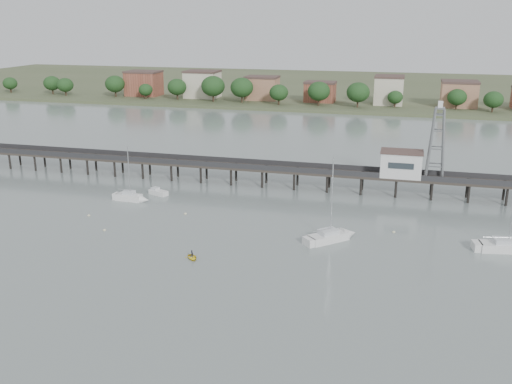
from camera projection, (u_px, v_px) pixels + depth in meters
The scene contains 11 objects.
ground_plane at pixel (171, 325), 67.54m from camera, with size 500.00×500.00×0.00m, color slate.
pier at pixel (280, 169), 121.92m from camera, with size 150.00×5.00×5.50m.
pier_building at pixel (401, 164), 115.01m from camera, with size 8.40×5.40×5.30m.
lattice_tower at pixel (437, 144), 112.13m from camera, with size 3.20×3.20×15.50m.
sailboat_c at pixel (336, 236), 93.31m from camera, with size 8.32×8.20×14.86m.
sailboat_b at pixel (133, 198), 113.03m from camera, with size 7.03×2.36×11.59m.
white_tender at pixel (158, 192), 117.11m from camera, with size 4.43×3.07×1.59m.
yellow_dinghy at pixel (192, 259), 86.10m from camera, with size 1.85×0.54×2.59m, color yellow.
dinghy_occupant at pixel (192, 259), 86.10m from camera, with size 0.41×1.13×0.27m, color black.
mooring_buoys at pixel (246, 230), 97.42m from camera, with size 72.70×12.23×0.39m.
far_shore at pixel (357, 88), 288.75m from camera, with size 500.00×170.00×10.40m.
Camera 1 is at (25.00, -55.45, 34.82)m, focal length 40.00 mm.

